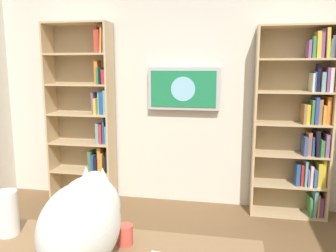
# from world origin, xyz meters

# --- Properties ---
(wall_back) EXTENTS (4.52, 0.06, 2.70)m
(wall_back) POSITION_xyz_m (0.00, -2.23, 1.35)
(wall_back) COLOR silver
(wall_back) RESTS_ON ground
(bookshelf_left) EXTENTS (0.78, 0.28, 1.99)m
(bookshelf_left) POSITION_xyz_m (-1.27, -2.06, 0.99)
(bookshelf_left) COLOR tan
(bookshelf_left) RESTS_ON ground
(bookshelf_right) EXTENTS (0.76, 0.28, 2.07)m
(bookshelf_right) POSITION_xyz_m (1.09, -2.06, 0.97)
(bookshelf_right) COLOR tan
(bookshelf_right) RESTS_ON ground
(wall_mounted_tv) EXTENTS (0.80, 0.07, 0.47)m
(wall_mounted_tv) POSITION_xyz_m (-0.02, -2.15, 1.34)
(wall_mounted_tv) COLOR #B7B7BC
(cat) EXTENTS (0.32, 0.58, 0.39)m
(cat) POSITION_xyz_m (0.04, 0.36, 0.93)
(cat) COLOR white
(cat) RESTS_ON desk
(paper_towel_roll) EXTENTS (0.11, 0.11, 0.23)m
(paper_towel_roll) POSITION_xyz_m (0.53, 0.20, 0.85)
(paper_towel_roll) COLOR white
(paper_towel_roll) RESTS_ON desk
(coffee_mug) EXTENTS (0.08, 0.08, 0.10)m
(coffee_mug) POSITION_xyz_m (-0.08, 0.18, 0.78)
(coffee_mug) COLOR #D84C3F
(coffee_mug) RESTS_ON desk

